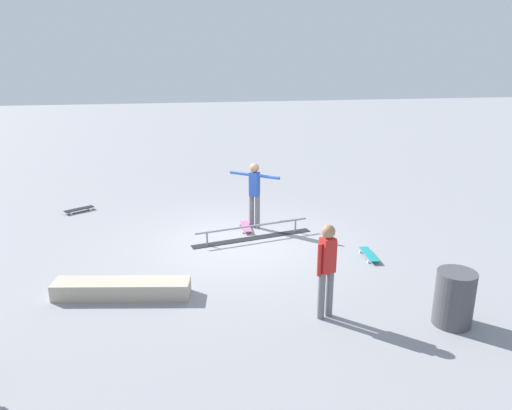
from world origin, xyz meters
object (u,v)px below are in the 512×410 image
Objects in this scene: skateboard_main at (246,226)px; trash_bin at (454,298)px; skate_ledge at (122,289)px; loose_skateboard_teal at (369,254)px; skater_main at (254,191)px; grind_rail at (253,233)px; bystander_red_shirt at (327,266)px; loose_skateboard_black at (79,209)px.

trash_bin is at bearing -150.63° from skateboard_main.
loose_skateboard_teal is at bearing -169.39° from skate_ledge.
trash_bin is (-2.52, 5.02, -0.50)m from skater_main.
skate_ledge is at bearing 27.93° from grind_rail.
bystander_red_shirt is at bearing -48.29° from skater_main.
bystander_red_shirt reaches higher than skateboard_main.
skate_ledge is 1.49× the size of skater_main.
skate_ledge is 5.78m from trash_bin.
skate_ledge is 3.77m from bystander_red_shirt.
skateboard_main is at bearing -121.53° from skater_main.
grind_rail is 2.77m from loose_skateboard_teal.
skater_main is at bearing -115.34° from grind_rail.
skater_main is 0.93m from skateboard_main.
grind_rail is 1.78× the size of bystander_red_shirt.
skater_main is 1.78× the size of trash_bin.
trash_bin is at bearing 161.66° from skate_ledge.
bystander_red_shirt is at bearing 159.68° from skate_ledge.
skateboard_main is at bearing -96.53° from grind_rail.
skate_ledge is 3.07× the size of loose_skateboard_teal.
skater_main reaches higher than skate_ledge.
skater_main reaches higher than grind_rail.
grind_rail is 1.12m from skater_main.
skateboard_main is 4.53m from bystander_red_shirt.
skate_ledge is 4.12m from skateboard_main.
trash_bin is at bearing 108.82° from grind_rail.
skater_main is at bearing -66.72° from skateboard_main.
loose_skateboard_teal is (-2.34, 1.49, -0.08)m from grind_rail.
grind_rail is 1.78× the size of skater_main.
skater_main is (-0.16, -0.75, 0.82)m from grind_rail.
skateboard_main is 3.23m from loose_skateboard_teal.
skater_main is at bearing -63.34° from trash_bin.
loose_skateboard_teal is 1.03× the size of loose_skateboard_black.
loose_skateboard_black is at bearing -119.58° from loose_skateboard_teal.
skate_ledge is at bearing 138.86° from skateboard_main.
skateboard_main is 0.86× the size of trash_bin.
loose_skateboard_black is at bearing -44.48° from trash_bin.
skater_main is at bearing 124.69° from loose_skateboard_black.
trash_bin reaches higher than skate_ledge.
grind_rail is at bearing -120.22° from loose_skateboard_teal.
bystander_red_shirt is (-0.74, 4.38, 0.87)m from skateboard_main.
bystander_red_shirt reaches higher than loose_skateboard_black.
grind_rail is at bearing -98.49° from bystander_red_shirt.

